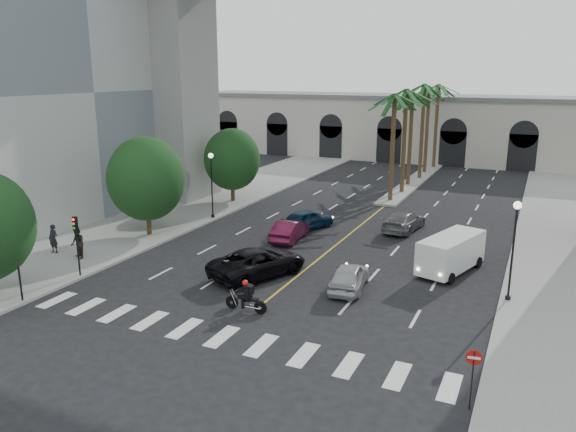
# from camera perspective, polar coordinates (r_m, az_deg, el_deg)

# --- Properties ---
(ground) EXTENTS (140.00, 140.00, 0.00)m
(ground) POSITION_cam_1_polar(r_m,az_deg,el_deg) (27.10, -5.07, -10.82)
(ground) COLOR black
(ground) RESTS_ON ground
(sidewalk_left) EXTENTS (8.00, 100.00, 0.15)m
(sidewalk_left) POSITION_cam_1_polar(r_m,az_deg,el_deg) (46.77, -12.02, -0.03)
(sidewalk_left) COLOR gray
(sidewalk_left) RESTS_ON ground
(median) EXTENTS (2.00, 24.00, 0.20)m
(median) POSITION_cam_1_polar(r_m,az_deg,el_deg) (61.54, 12.67, 3.43)
(median) COLOR gray
(median) RESTS_ON ground
(building_left) EXTENTS (16.50, 32.50, 20.60)m
(building_left) POSITION_cam_1_polar(r_m,az_deg,el_deg) (51.45, -25.77, 11.72)
(building_left) COLOR #BCBCB8
(building_left) RESTS_ON ground
(pier_building) EXTENTS (71.00, 10.50, 8.50)m
(pier_building) POSITION_cam_1_polar(r_m,az_deg,el_deg) (77.53, 15.55, 8.60)
(pier_building) COLOR beige
(pier_building) RESTS_ON ground
(palm_a) EXTENTS (3.20, 3.20, 10.30)m
(palm_a) POSITION_cam_1_polar(r_m,az_deg,el_deg) (50.77, 10.78, 11.48)
(palm_a) COLOR #47331E
(palm_a) RESTS_ON ground
(palm_b) EXTENTS (3.20, 3.20, 10.60)m
(palm_b) POSITION_cam_1_polar(r_m,az_deg,el_deg) (54.62, 11.95, 11.91)
(palm_b) COLOR #47331E
(palm_b) RESTS_ON ground
(palm_c) EXTENTS (3.20, 3.20, 10.10)m
(palm_c) POSITION_cam_1_polar(r_m,az_deg,el_deg) (58.60, 12.53, 11.59)
(palm_c) COLOR #47331E
(palm_c) RESTS_ON ground
(palm_d) EXTENTS (3.20, 3.20, 10.90)m
(palm_d) POSITION_cam_1_polar(r_m,az_deg,el_deg) (62.42, 13.70, 12.36)
(palm_d) COLOR #47331E
(palm_d) RESTS_ON ground
(palm_e) EXTENTS (3.20, 3.20, 10.40)m
(palm_e) POSITION_cam_1_polar(r_m,az_deg,el_deg) (66.41, 14.15, 12.04)
(palm_e) COLOR #47331E
(palm_e) RESTS_ON ground
(palm_f) EXTENTS (3.20, 3.20, 10.70)m
(palm_f) POSITION_cam_1_polar(r_m,az_deg,el_deg) (70.28, 15.04, 12.33)
(palm_f) COLOR #47331E
(palm_f) RESTS_ON ground
(street_tree_mid) EXTENTS (5.44, 5.44, 7.21)m
(street_tree_mid) POSITION_cam_1_polar(r_m,az_deg,el_deg) (40.83, -14.22, 3.69)
(street_tree_mid) COLOR #382616
(street_tree_mid) RESTS_ON ground
(street_tree_far) EXTENTS (5.04, 5.04, 6.68)m
(street_tree_far) POSITION_cam_1_polar(r_m,az_deg,el_deg) (50.64, -5.71, 5.74)
(street_tree_far) COLOR #382616
(street_tree_far) RESTS_ON ground
(lamp_post_left_far) EXTENTS (0.40, 0.40, 5.35)m
(lamp_post_left_far) POSITION_cam_1_polar(r_m,az_deg,el_deg) (44.89, -7.77, 3.67)
(lamp_post_left_far) COLOR black
(lamp_post_left_far) RESTS_ON ground
(lamp_post_right) EXTENTS (0.40, 0.40, 5.35)m
(lamp_post_right) POSITION_cam_1_polar(r_m,az_deg,el_deg) (30.38, 21.95, -2.52)
(lamp_post_right) COLOR black
(lamp_post_right) RESTS_ON ground
(traffic_signal_near) EXTENTS (0.25, 0.18, 3.65)m
(traffic_signal_near) POSITION_cam_1_polar(r_m,az_deg,el_deg) (31.44, -25.82, -3.73)
(traffic_signal_near) COLOR black
(traffic_signal_near) RESTS_ON ground
(traffic_signal_far) EXTENTS (0.25, 0.18, 3.65)m
(traffic_signal_far) POSITION_cam_1_polar(r_m,az_deg,el_deg) (33.97, -20.70, -1.92)
(traffic_signal_far) COLOR black
(traffic_signal_far) RESTS_ON ground
(motorcycle_rider) EXTENTS (2.28, 0.62, 1.64)m
(motorcycle_rider) POSITION_cam_1_polar(r_m,az_deg,el_deg) (28.03, -4.18, -8.24)
(motorcycle_rider) COLOR black
(motorcycle_rider) RESTS_ON ground
(car_a) EXTENTS (2.22, 4.45, 1.46)m
(car_a) POSITION_cam_1_polar(r_m,az_deg,el_deg) (30.90, 6.22, -6.12)
(car_a) COLOR #AAABAF
(car_a) RESTS_ON ground
(car_b) EXTENTS (1.88, 4.51, 1.45)m
(car_b) POSITION_cam_1_polar(r_m,az_deg,el_deg) (39.41, 0.18, -1.45)
(car_b) COLOR #56112B
(car_b) RESTS_ON ground
(car_c) EXTENTS (4.91, 6.62, 1.67)m
(car_c) POSITION_cam_1_polar(r_m,az_deg,el_deg) (32.62, -3.06, -4.72)
(car_c) COLOR black
(car_c) RESTS_ON ground
(car_d) EXTENTS (2.61, 5.27, 1.47)m
(car_d) POSITION_cam_1_polar(r_m,az_deg,el_deg) (42.67, 11.67, -0.49)
(car_d) COLOR slate
(car_d) RESTS_ON ground
(car_e) EXTENTS (3.38, 4.79, 1.51)m
(car_e) POSITION_cam_1_polar(r_m,az_deg,el_deg) (42.20, 1.94, -0.33)
(car_e) COLOR #0D2641
(car_e) RESTS_ON ground
(cargo_van) EXTENTS (3.38, 5.54, 2.22)m
(cargo_van) POSITION_cam_1_polar(r_m,az_deg,el_deg) (34.41, 16.20, -3.56)
(cargo_van) COLOR silver
(cargo_van) RESTS_ON ground
(pedestrian_a) EXTENTS (0.69, 0.46, 1.87)m
(pedestrian_a) POSITION_cam_1_polar(r_m,az_deg,el_deg) (39.22, -22.73, -2.15)
(pedestrian_a) COLOR black
(pedestrian_a) RESTS_ON sidewalk_left
(pedestrian_b) EXTENTS (1.20, 1.11, 1.97)m
(pedestrian_b) POSITION_cam_1_polar(r_m,az_deg,el_deg) (37.45, -20.59, -2.62)
(pedestrian_b) COLOR black
(pedestrian_b) RESTS_ON sidewalk_left
(do_not_enter_sign) EXTENTS (0.56, 0.10, 2.30)m
(do_not_enter_sign) POSITION_cam_1_polar(r_m,az_deg,el_deg) (21.05, 18.30, -14.34)
(do_not_enter_sign) COLOR black
(do_not_enter_sign) RESTS_ON ground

